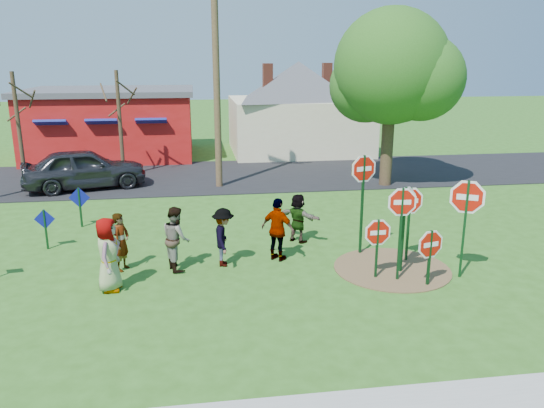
{
  "coord_description": "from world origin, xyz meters",
  "views": [
    {
      "loc": [
        -0.74,
        -14.03,
        5.68
      ],
      "look_at": [
        1.41,
        0.84,
        1.48
      ],
      "focal_mm": 35.0,
      "sensor_mm": 36.0,
      "label": 1
    }
  ],
  "objects": [
    {
      "name": "person_b",
      "position": [
        -2.86,
        0.02,
        0.81
      ],
      "size": [
        0.59,
        0.7,
        1.63
      ],
      "primitive_type": "imported",
      "rotation": [
        0.0,
        0.0,
        1.16
      ],
      "color": "#2D7E67",
      "rests_on": "ground"
    },
    {
      "name": "stop_sign_b",
      "position": [
        3.98,
        0.29,
        2.28
      ],
      "size": [
        1.05,
        0.29,
        3.12
      ],
      "rotation": [
        0.0,
        0.0,
        0.25
      ],
      "color": "#0F3919",
      "rests_on": "ground"
    },
    {
      "name": "person_e",
      "position": [
        1.48,
        0.12,
        0.92
      ],
      "size": [
        1.11,
        1.05,
        1.84
      ],
      "primitive_type": "imported",
      "rotation": [
        0.0,
        0.0,
        2.43
      ],
      "color": "#4C2950",
      "rests_on": "ground"
    },
    {
      "name": "red_building",
      "position": [
        -5.5,
        17.99,
        1.97
      ],
      "size": [
        9.4,
        7.69,
        3.9
      ],
      "color": "#9D120F",
      "rests_on": "ground"
    },
    {
      "name": "utility_pole",
      "position": [
        0.24,
        9.31,
        5.01
      ],
      "size": [
        2.29,
        0.7,
        9.52
      ],
      "rotation": [
        0.0,
        0.0,
        -0.25
      ],
      "color": "#4C3823",
      "rests_on": "ground"
    },
    {
      "name": "bare_tree_mid",
      "position": [
        -8.46,
        10.76,
        3.28
      ],
      "size": [
        1.8,
        1.8,
        5.06
      ],
      "color": "#382819",
      "rests_on": "ground"
    },
    {
      "name": "blue_diamond_c",
      "position": [
        -5.35,
        2.04,
        0.78
      ],
      "size": [
        0.62,
        0.06,
        1.26
      ],
      "rotation": [
        0.0,
        0.0,
        -0.06
      ],
      "color": "#0F3919",
      "rests_on": "ground"
    },
    {
      "name": "stop_sign_g",
      "position": [
        4.65,
        -1.23,
        1.75
      ],
      "size": [
        1.01,
        0.48,
        2.54
      ],
      "rotation": [
        0.0,
        0.0,
        0.44
      ],
      "color": "#0F3919",
      "rests_on": "ground"
    },
    {
      "name": "bare_tree_east",
      "position": [
        -4.29,
        12.15,
        3.28
      ],
      "size": [
        1.8,
        1.8,
        5.07
      ],
      "color": "#382819",
      "rests_on": "ground"
    },
    {
      "name": "ground",
      "position": [
        0.0,
        0.0,
        0.0
      ],
      "size": [
        120.0,
        120.0,
        0.0
      ],
      "primitive_type": "plane",
      "color": "#2D5919",
      "rests_on": "ground"
    },
    {
      "name": "person_a",
      "position": [
        -3.0,
        -1.28,
        0.95
      ],
      "size": [
        0.69,
        0.98,
        1.9
      ],
      "primitive_type": "imported",
      "rotation": [
        0.0,
        0.0,
        1.48
      ],
      "color": "#3E588D",
      "rests_on": "ground"
    },
    {
      "name": "leafy_tree",
      "position": [
        7.86,
        8.52,
        5.0
      ],
      "size": [
        5.46,
        4.98,
        7.76
      ],
      "color": "#382819",
      "rests_on": "ground"
    },
    {
      "name": "blue_diamond_d",
      "position": [
        -4.75,
        4.15,
        0.86
      ],
      "size": [
        0.72,
        0.09,
        1.4
      ],
      "rotation": [
        0.0,
        0.0,
        -0.1
      ],
      "color": "#0F3919",
      "rests_on": "ground"
    },
    {
      "name": "stop_sign_d",
      "position": [
        5.12,
        -0.46,
        1.63
      ],
      "size": [
        1.05,
        0.07,
        2.31
      ],
      "rotation": [
        0.0,
        0.0,
        0.04
      ],
      "color": "#0F3919",
      "rests_on": "ground"
    },
    {
      "name": "stop_sign_e",
      "position": [
        5.0,
        -2.18,
        1.04
      ],
      "size": [
        0.98,
        0.27,
        1.62
      ],
      "rotation": [
        0.0,
        0.0,
        0.25
      ],
      "color": "#0F3919",
      "rests_on": "ground"
    },
    {
      "name": "person_d",
      "position": [
        -0.09,
        -0.05,
        0.83
      ],
      "size": [
        0.68,
        1.11,
        1.66
      ],
      "primitive_type": "imported",
      "rotation": [
        0.0,
        0.0,
        1.51
      ],
      "color": "#37363C",
      "rests_on": "ground"
    },
    {
      "name": "stop_sign_c",
      "position": [
        4.36,
        -1.74,
        1.85
      ],
      "size": [
        1.0,
        0.12,
        2.63
      ],
      "rotation": [
        0.0,
        0.0,
        -0.1
      ],
      "color": "#0F3919",
      "rests_on": "ground"
    },
    {
      "name": "person_f",
      "position": [
        2.35,
        1.6,
        0.78
      ],
      "size": [
        1.33,
        1.37,
        1.56
      ],
      "primitive_type": "imported",
      "rotation": [
        0.0,
        0.0,
        2.33
      ],
      "color": "#225731",
      "rests_on": "ground"
    },
    {
      "name": "stop_sign_a",
      "position": [
        3.85,
        -1.52,
        1.16
      ],
      "size": [
        0.96,
        0.07,
        1.75
      ],
      "rotation": [
        0.0,
        0.0,
        0.05
      ],
      "color": "#0F3919",
      "rests_on": "ground"
    },
    {
      "name": "person_c",
      "position": [
        -1.38,
        -0.12,
        0.89
      ],
      "size": [
        0.9,
        1.03,
        1.78
      ],
      "primitive_type": "imported",
      "rotation": [
        0.0,
        0.0,
        1.88
      ],
      "color": "#8F5F41",
      "rests_on": "ground"
    },
    {
      "name": "suv",
      "position": [
        -5.63,
        9.76,
        0.93
      ],
      "size": [
        5.56,
        3.35,
        1.77
      ],
      "primitive_type": "imported",
      "rotation": [
        0.0,
        0.0,
        1.83
      ],
      "color": "#2A292E",
      "rests_on": "road"
    },
    {
      "name": "dirt_patch",
      "position": [
        4.5,
        -1.0,
        0.01
      ],
      "size": [
        3.2,
        3.2,
        0.03
      ],
      "primitive_type": "cylinder",
      "color": "brown",
      "rests_on": "ground"
    },
    {
      "name": "stop_sign_f",
      "position": [
        6.1,
        -1.76,
        2.0
      ],
      "size": [
        1.07,
        0.57,
        2.8
      ],
      "rotation": [
        0.0,
        0.0,
        -0.48
      ],
      "color": "#0F3919",
      "rests_on": "ground"
    },
    {
      "name": "road",
      "position": [
        0.0,
        11.5,
        0.02
      ],
      "size": [
        120.0,
        7.5,
        0.04
      ],
      "primitive_type": "cube",
      "color": "black",
      "rests_on": "ground"
    },
    {
      "name": "cream_house",
      "position": [
        5.5,
        18.0,
        2.92
      ],
      "size": [
        9.4,
        9.4,
        6.5
      ],
      "color": "beige",
      "rests_on": "ground"
    }
  ]
}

